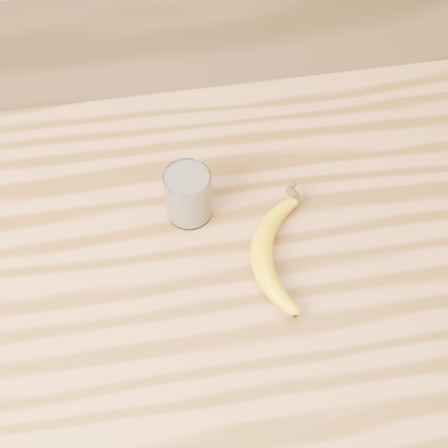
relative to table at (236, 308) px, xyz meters
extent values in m
plane|color=brown|center=(0.00, 0.00, -0.77)|extent=(4.00, 4.00, 0.00)
cube|color=#AF7041|center=(0.00, 0.00, 0.11)|extent=(1.20, 0.80, 0.04)
cylinder|color=brown|center=(0.54, 0.34, -0.34)|extent=(0.06, 0.06, 0.86)
cylinder|color=white|center=(-0.06, 0.12, 0.18)|extent=(0.07, 0.07, 0.09)
torus|color=white|center=(-0.06, 0.12, 0.22)|extent=(0.07, 0.07, 0.00)
cylinder|color=beige|center=(-0.06, 0.12, 0.18)|extent=(0.07, 0.07, 0.09)
camera|label=1|loc=(-0.10, -0.46, 0.97)|focal=50.00mm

